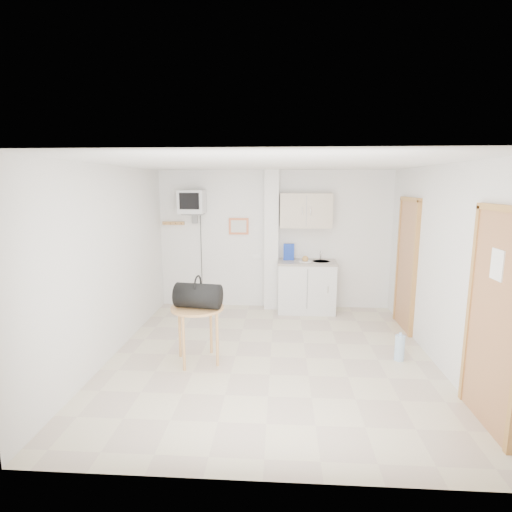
# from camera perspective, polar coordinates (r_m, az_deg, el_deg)

# --- Properties ---
(ground) EXTENTS (4.50, 4.50, 0.00)m
(ground) POSITION_cam_1_polar(r_m,az_deg,el_deg) (5.45, 2.10, -14.21)
(ground) COLOR beige
(ground) RESTS_ON ground
(room_envelope) EXTENTS (4.24, 4.54, 2.55)m
(room_envelope) POSITION_cam_1_polar(r_m,az_deg,el_deg) (5.10, 4.93, 2.10)
(room_envelope) COLOR white
(room_envelope) RESTS_ON ground
(kitchenette) EXTENTS (1.03, 0.58, 2.10)m
(kitchenette) POSITION_cam_1_polar(r_m,az_deg,el_deg) (7.13, 7.18, -1.59)
(kitchenette) COLOR silver
(kitchenette) RESTS_ON ground
(crt_television) EXTENTS (0.44, 0.45, 2.15)m
(crt_television) POSITION_cam_1_polar(r_m,az_deg,el_deg) (7.17, -9.12, 7.55)
(crt_television) COLOR slate
(crt_television) RESTS_ON ground
(round_table) EXTENTS (0.67, 0.67, 0.73)m
(round_table) POSITION_cam_1_polar(r_m,az_deg,el_deg) (5.16, -8.37, -8.17)
(round_table) COLOR tan
(round_table) RESTS_ON ground
(duffel_bag) EXTENTS (0.60, 0.39, 0.42)m
(duffel_bag) POSITION_cam_1_polar(r_m,az_deg,el_deg) (5.04, -8.27, -5.61)
(duffel_bag) COLOR black
(duffel_bag) RESTS_ON round_table
(water_bottle) EXTENTS (0.13, 0.13, 0.38)m
(water_bottle) POSITION_cam_1_polar(r_m,az_deg,el_deg) (5.62, 19.83, -12.23)
(water_bottle) COLOR #A7C7E6
(water_bottle) RESTS_ON ground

